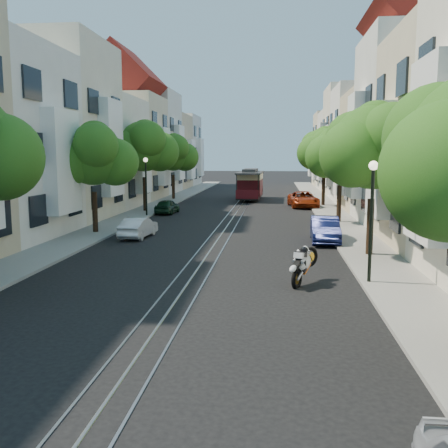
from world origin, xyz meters
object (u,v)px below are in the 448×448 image
(tree_e_c, at_px, (342,153))
(parked_car_e_far, at_px, (303,199))
(tree_w_b, at_px, (94,156))
(tree_w_c, at_px, (145,147))
(tree_w_d, at_px, (173,154))
(parked_car_w_mid, at_px, (138,227))
(sportbike_rider, at_px, (303,263))
(tree_e_b, at_px, (375,149))
(lamp_west, at_px, (146,178))
(lamp_east, at_px, (372,203))
(parked_car_e_mid, at_px, (325,229))
(tree_e_d, at_px, (325,150))
(cable_car, at_px, (250,183))
(parked_car_w_far, at_px, (167,206))

(tree_e_c, distance_m, parked_car_e_far, 10.91)
(tree_w_b, relative_size, tree_w_c, 0.88)
(tree_w_d, distance_m, parked_car_w_mid, 23.49)
(tree_w_c, xyz_separation_m, sportbike_rider, (11.14, -21.12, -4.32))
(tree_w_b, distance_m, sportbike_rider, 15.49)
(tree_e_b, distance_m, lamp_west, 18.90)
(tree_w_d, bearing_deg, lamp_east, -67.20)
(lamp_east, height_order, sportbike_rider, lamp_east)
(tree_w_b, bearing_deg, tree_e_c, 22.62)
(sportbike_rider, xyz_separation_m, parked_car_e_far, (1.42, 26.13, -0.06))
(tree_w_b, bearing_deg, parked_car_e_mid, -6.23)
(tree_e_d, distance_m, parked_car_e_mid, 18.94)
(tree_e_c, height_order, tree_e_d, tree_e_d)
(tree_e_b, height_order, sportbike_rider, tree_e_b)
(lamp_west, height_order, sportbike_rider, lamp_west)
(cable_car, height_order, parked_car_w_far, cable_car)
(sportbike_rider, relative_size, parked_car_e_mid, 0.46)
(lamp_east, bearing_deg, tree_e_c, 86.56)
(sportbike_rider, relative_size, parked_car_e_far, 0.37)
(tree_e_b, height_order, tree_w_b, tree_e_b)
(parked_car_w_far, bearing_deg, lamp_west, 67.54)
(tree_w_b, xyz_separation_m, lamp_east, (13.44, -9.98, -1.55))
(tree_e_c, distance_m, tree_w_d, 21.53)
(tree_w_c, relative_size, tree_w_d, 1.09)
(tree_e_d, relative_size, parked_car_w_mid, 2.04)
(tree_w_c, height_order, sportbike_rider, tree_w_c)
(tree_w_c, relative_size, lamp_west, 1.71)
(cable_car, bearing_deg, lamp_east, -78.17)
(tree_e_c, height_order, parked_car_e_mid, tree_e_c)
(tree_w_d, xyz_separation_m, lamp_west, (0.84, -13.98, -1.75))
(parked_car_e_mid, height_order, parked_car_w_far, parked_car_e_mid)
(tree_e_b, relative_size, parked_car_e_mid, 1.67)
(tree_e_d, height_order, parked_car_w_far, tree_e_d)
(tree_e_d, distance_m, parked_car_w_far, 14.89)
(tree_w_c, bearing_deg, lamp_east, -57.35)
(tree_w_c, bearing_deg, tree_e_b, -48.01)
(tree_w_b, distance_m, tree_w_d, 22.00)
(tree_e_d, height_order, lamp_east, tree_e_d)
(tree_e_b, height_order, lamp_west, tree_e_b)
(tree_e_d, relative_size, tree_w_c, 0.97)
(tree_e_b, height_order, cable_car, tree_e_b)
(tree_e_c, xyz_separation_m, parked_car_w_far, (-12.50, 4.16, -4.04))
(tree_e_c, bearing_deg, parked_car_w_mid, -149.09)
(sportbike_rider, bearing_deg, parked_car_e_mid, 103.56)
(tree_e_b, height_order, parked_car_w_far, tree_e_b)
(tree_e_d, bearing_deg, tree_w_d, 160.85)
(lamp_east, height_order, parked_car_e_mid, lamp_east)
(tree_w_c, relative_size, parked_car_e_far, 1.44)
(lamp_east, bearing_deg, tree_w_b, 143.42)
(tree_w_c, distance_m, tree_w_d, 11.01)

